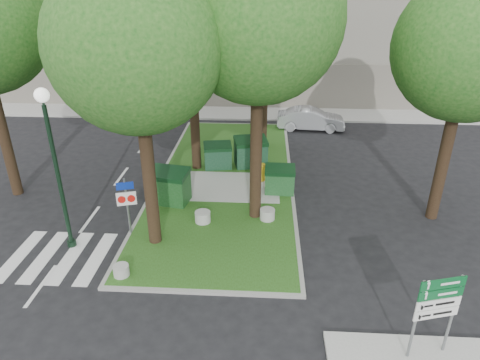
# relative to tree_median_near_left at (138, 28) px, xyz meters

# --- Properties ---
(ground) EXTENTS (120.00, 120.00, 0.00)m
(ground) POSITION_rel_tree_median_near_left_xyz_m (1.41, -2.56, -7.32)
(ground) COLOR black
(ground) RESTS_ON ground
(median_island) EXTENTS (6.00, 16.00, 0.12)m
(median_island) POSITION_rel_tree_median_near_left_xyz_m (1.91, 5.44, -7.26)
(median_island) COLOR #244814
(median_island) RESTS_ON ground
(median_kerb) EXTENTS (6.30, 16.30, 0.10)m
(median_kerb) POSITION_rel_tree_median_near_left_xyz_m (1.91, 5.44, -7.27)
(median_kerb) COLOR gray
(median_kerb) RESTS_ON ground
(building_sidewalk) EXTENTS (42.00, 3.00, 0.12)m
(building_sidewalk) POSITION_rel_tree_median_near_left_xyz_m (1.41, 15.94, -7.26)
(building_sidewalk) COLOR #999993
(building_sidewalk) RESTS_ON ground
(zebra_crossing) EXTENTS (5.00, 3.00, 0.01)m
(zebra_crossing) POSITION_rel_tree_median_near_left_xyz_m (-2.34, -1.06, -7.31)
(zebra_crossing) COLOR silver
(zebra_crossing) RESTS_ON ground
(tree_median_near_left) EXTENTS (5.20, 5.20, 10.53)m
(tree_median_near_left) POSITION_rel_tree_median_near_left_xyz_m (0.00, 0.00, 0.00)
(tree_median_near_left) COLOR black
(tree_median_near_left) RESTS_ON ground
(tree_median_near_right) EXTENTS (5.60, 5.60, 11.46)m
(tree_median_near_right) POSITION_rel_tree_median_near_left_xyz_m (3.50, 2.00, 0.67)
(tree_median_near_right) COLOR black
(tree_median_near_right) RESTS_ON ground
(tree_median_mid) EXTENTS (4.80, 4.80, 9.99)m
(tree_median_mid) POSITION_rel_tree_median_near_left_xyz_m (0.50, 6.50, -0.34)
(tree_median_mid) COLOR black
(tree_median_mid) RESTS_ON ground
(tree_street_right) EXTENTS (5.00, 5.00, 10.06)m
(tree_street_right) POSITION_rel_tree_median_near_left_xyz_m (10.50, 2.50, -0.33)
(tree_street_right) COLOR black
(tree_street_right) RESTS_ON ground
(dumpster_a) EXTENTS (1.75, 1.37, 1.46)m
(dumpster_a) POSITION_rel_tree_median_near_left_xyz_m (-0.15, 2.89, -6.50)
(dumpster_a) COLOR #103C13
(dumpster_a) RESTS_ON median_island
(dumpster_b) EXTENTS (1.48, 1.16, 1.25)m
(dumpster_b) POSITION_rel_tree_median_near_left_xyz_m (1.45, 6.55, -6.60)
(dumpster_b) COLOR #0F361F
(dumpster_b) RESTS_ON median_island
(dumpster_c) EXTENTS (1.78, 1.44, 1.46)m
(dumpster_c) POSITION_rel_tree_median_near_left_xyz_m (3.05, 6.87, -6.50)
(dumpster_c) COLOR #103720
(dumpster_c) RESTS_ON median_island
(dumpster_d) EXTENTS (1.31, 0.93, 1.20)m
(dumpster_d) POSITION_rel_tree_median_near_left_xyz_m (4.41, 4.04, -6.62)
(dumpster_d) COLOR #15461C
(dumpster_d) RESTS_ON median_island
(bollard_left) EXTENTS (0.50, 0.50, 0.36)m
(bollard_left) POSITION_rel_tree_median_near_left_xyz_m (-0.69, -2.06, -7.02)
(bollard_left) COLOR #A0A09B
(bollard_left) RESTS_ON median_island
(bollard_right) EXTENTS (0.58, 0.58, 0.42)m
(bollard_right) POSITION_rel_tree_median_near_left_xyz_m (3.90, 1.68, -6.99)
(bollard_right) COLOR #9E9E99
(bollard_right) RESTS_ON median_island
(bollard_mid) EXTENTS (0.60, 0.60, 0.43)m
(bollard_mid) POSITION_rel_tree_median_near_left_xyz_m (1.42, 1.33, -6.98)
(bollard_mid) COLOR #A2A39E
(bollard_mid) RESTS_ON median_island
(litter_bin) EXTENTS (0.45, 0.45, 0.79)m
(litter_bin) POSITION_rel_tree_median_near_left_xyz_m (3.56, 5.17, -6.80)
(litter_bin) COLOR gold
(litter_bin) RESTS_ON median_island
(street_lamp) EXTENTS (0.45, 0.45, 5.65)m
(street_lamp) POSITION_rel_tree_median_near_left_xyz_m (-3.02, -0.39, -3.76)
(street_lamp) COLOR black
(street_lamp) RESTS_ON ground
(traffic_sign_pole) EXTENTS (0.67, 0.24, 2.31)m
(traffic_sign_pole) POSITION_rel_tree_median_near_left_xyz_m (-1.14, 0.44, -5.84)
(traffic_sign_pole) COLOR slate
(traffic_sign_pole) RESTS_ON ground
(directional_sign) EXTENTS (1.13, 0.34, 2.33)m
(directional_sign) POSITION_rel_tree_median_near_left_xyz_m (7.88, -4.63, -5.65)
(directional_sign) COLOR slate
(directional_sign) RESTS_ON sidewalk_corner
(car_white) EXTENTS (4.69, 2.31, 1.54)m
(car_white) POSITION_rel_tree_median_near_left_xyz_m (-4.57, 16.94, -6.55)
(car_white) COLOR white
(car_white) RESTS_ON ground
(car_silver) EXTENTS (4.17, 1.64, 1.35)m
(car_silver) POSITION_rel_tree_median_near_left_xyz_m (6.53, 12.94, -6.64)
(car_silver) COLOR #A8AAB0
(car_silver) RESTS_ON ground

